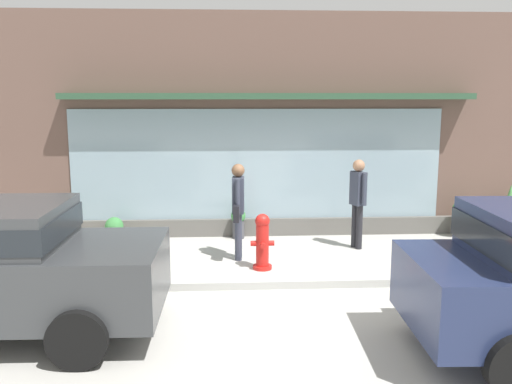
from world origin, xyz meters
name	(u,v)px	position (x,y,z in m)	size (l,w,h in m)	color
ground_plane	(283,282)	(0.00, 0.00, 0.00)	(60.00, 60.00, 0.00)	#B2AFA8
curb_strip	(285,283)	(0.00, -0.20, 0.06)	(14.00, 0.24, 0.12)	#B2B2AD
storefront	(268,128)	(0.00, 3.18, 2.21)	(14.00, 0.81, 4.52)	brown
fire_hydrant	(262,241)	(-0.28, 0.70, 0.47)	(0.39, 0.36, 0.94)	red
pedestrian_with_handbag	(238,204)	(-0.67, 1.28, 1.00)	(0.23, 0.69, 1.70)	#333847
pedestrian_passerby	(358,197)	(1.60, 1.90, 0.99)	(0.29, 0.44, 1.70)	#232328
potted_plant_near_hydrant	(238,222)	(-0.63, 2.75, 0.34)	(0.30, 0.30, 0.62)	#4C4C51
potted_plant_window_right	(62,224)	(-4.16, 2.74, 0.35)	(0.40, 0.40, 0.68)	#9E6042
potted_plant_corner_tall	(462,215)	(3.96, 2.60, 0.45)	(0.42, 0.42, 0.77)	#4C4C51
potted_plant_window_center	(114,229)	(-3.07, 2.48, 0.29)	(0.36, 0.36, 0.53)	#9E6042
potted_plant_low_front	(509,212)	(4.96, 2.63, 0.51)	(0.40, 0.40, 1.07)	#9E6042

